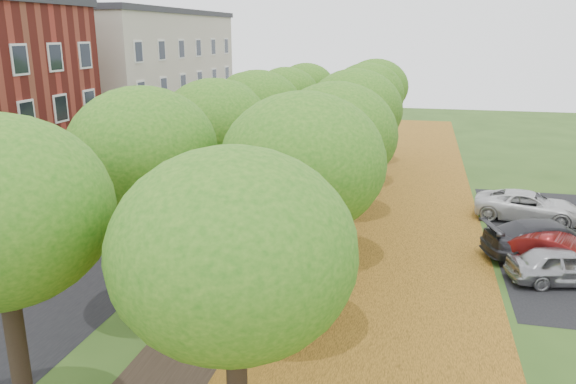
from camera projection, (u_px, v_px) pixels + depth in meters
The scene contains 10 objects.
street_asphalt at pixel (138, 216), 27.52m from camera, with size 8.00×70.00×0.01m, color black.
footpath at pixel (287, 228), 25.86m from camera, with size 3.20×70.00×0.01m, color black.
leaf_verge at pixel (397, 236), 24.76m from camera, with size 7.50×70.00×0.01m, color #B57421.
tree_row_west at pixel (239, 119), 24.99m from camera, with size 4.37×34.37×6.86m.
tree_row_east at pixel (346, 122), 23.93m from camera, with size 4.37×34.37×6.86m.
building_cream at pixel (133, 77), 45.04m from camera, with size 10.30×20.30×10.40m.
car_silver at pixel (564, 266), 19.98m from camera, with size 1.57×3.91×1.33m, color #A5A5A9.
car_red at pixel (558, 253), 21.00m from camera, with size 1.49×4.27×1.41m, color maroon.
car_grey at pixel (551, 241), 22.12m from camera, with size 2.15×5.28×1.53m, color #2D2D32.
car_white at pixel (529, 206), 26.77m from camera, with size 2.27×4.93×1.37m, color silver.
Camera 1 is at (5.66, -8.76, 8.66)m, focal length 35.00 mm.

